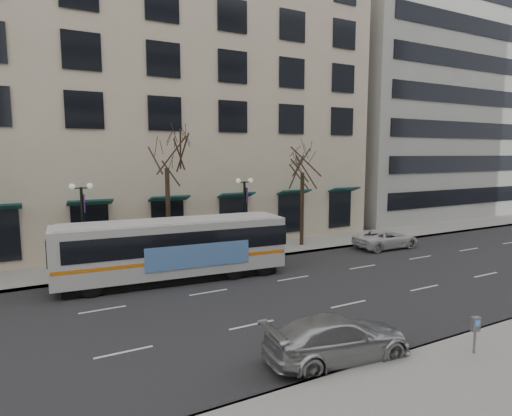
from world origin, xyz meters
TOP-DOWN VIEW (x-y plane):
  - ground at (0.00, 0.00)m, footprint 160.00×160.00m
  - sidewalk_far at (5.00, 9.00)m, footprint 80.00×4.00m
  - building_hotel at (-2.00, 21.00)m, footprint 40.00×20.00m
  - building_office at (32.00, 21.00)m, footprint 25.00×20.00m
  - tree_far_mid at (0.00, 8.80)m, footprint 3.60×3.60m
  - tree_far_right at (10.00, 8.80)m, footprint 3.60×3.60m
  - lamp_post_left at (-4.99, 8.20)m, footprint 1.22×0.45m
  - lamp_post_right at (5.01, 8.20)m, footprint 1.22×0.45m
  - city_bus at (-0.76, 5.09)m, footprint 12.36×3.62m
  - silver_car at (1.18, -6.20)m, footprint 5.29×2.66m
  - white_pickup at (15.14, 5.52)m, footprint 4.96×2.40m
  - pay_station at (5.31, -8.28)m, footprint 0.31×0.25m

SIDE VIEW (x-z plane):
  - ground at x=0.00m, z-range 0.00..0.00m
  - sidewalk_far at x=5.00m, z-range 0.00..0.15m
  - white_pickup at x=15.14m, z-range 0.00..1.36m
  - silver_car at x=1.18m, z-range 0.00..1.47m
  - pay_station at x=5.31m, z-range 0.43..1.70m
  - city_bus at x=-0.76m, z-range 0.15..3.46m
  - lamp_post_left at x=-4.99m, z-range 0.34..5.55m
  - lamp_post_right at x=5.01m, z-range 0.34..5.55m
  - tree_far_right at x=10.00m, z-range 2.39..10.45m
  - tree_far_mid at x=0.00m, z-range 2.63..11.18m
  - building_hotel at x=-2.00m, z-range 0.00..24.00m
  - building_office at x=32.00m, z-range 0.00..35.00m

